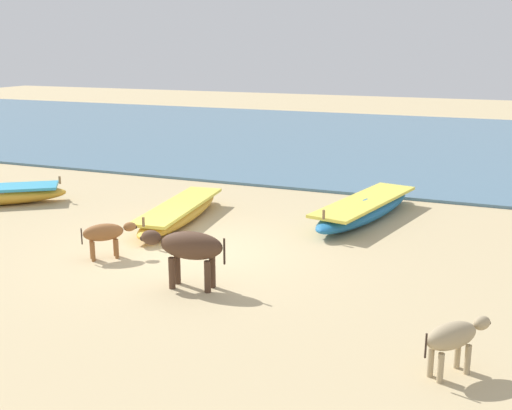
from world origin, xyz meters
TOP-DOWN VIEW (x-y plane):
  - ground at (0.00, 0.00)m, footprint 80.00×80.00m
  - sea_water at (0.00, 16.10)m, footprint 60.00×20.00m
  - fishing_boat_0 at (2.66, 3.81)m, footprint 1.89×4.61m
  - fishing_boat_3 at (-1.30, 1.93)m, footprint 1.35×4.23m
  - cow_adult_dark at (0.86, -1.62)m, footprint 1.54×0.56m
  - calf_near_brown at (-1.35, -0.89)m, footprint 0.90×0.88m
  - calf_far_dun at (5.30, -2.97)m, footprint 0.84×0.95m

SIDE VIEW (x-z plane):
  - ground at x=0.00m, z-range 0.00..0.00m
  - sea_water at x=0.00m, z-range 0.00..0.08m
  - fishing_boat_3 at x=-1.30m, z-range -0.08..0.55m
  - fishing_boat_0 at x=2.66m, z-range -0.08..0.60m
  - calf_near_brown at x=-1.35m, z-range 0.15..0.85m
  - calf_far_dun at x=5.30m, z-range 0.16..0.86m
  - cow_adult_dark at x=0.86m, z-range 0.22..1.22m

